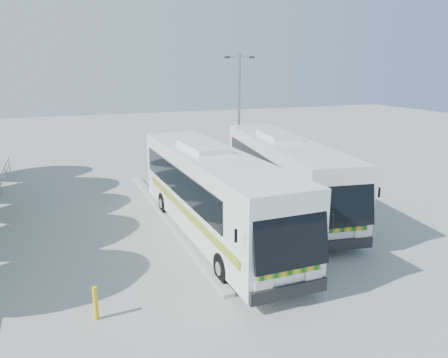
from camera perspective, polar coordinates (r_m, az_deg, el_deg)
name	(u,v)px	position (r m, az deg, el deg)	size (l,w,h in m)	color
ground	(227,225)	(19.88, 0.41, -6.07)	(100.00, 100.00, 0.00)	gray
kerb_divider	(167,216)	(21.00, -7.49, -4.84)	(0.40, 16.00, 0.15)	#B2B2AD
coach_main	(213,191)	(18.15, -1.50, -1.62)	(2.89, 12.87, 3.56)	white
coach_adjacent	(284,172)	(21.91, 7.86, 0.96)	(4.34, 12.77, 3.48)	silver
lamppost	(239,109)	(28.45, 1.99, 9.07)	(1.86, 0.72, 7.78)	#92949A
bollard	(96,303)	(13.31, -16.43, -15.31)	(0.14, 0.14, 1.01)	gold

